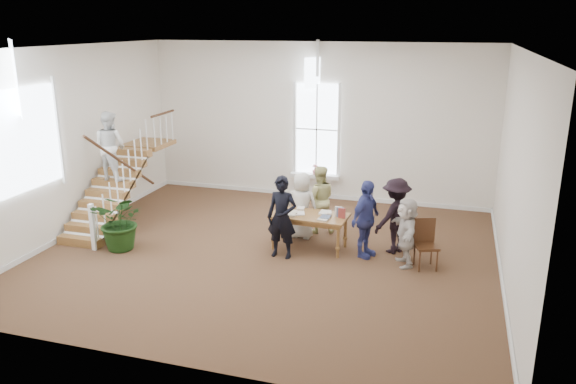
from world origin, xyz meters
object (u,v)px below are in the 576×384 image
(library_table, at_px, (309,218))
(woman_cluster_b, at_px, (396,216))
(person_yellow, at_px, (319,199))
(woman_cluster_c, at_px, (406,232))
(elderly_woman, at_px, (302,206))
(side_chair, at_px, (425,240))
(woman_cluster_a, at_px, (366,219))
(floor_plant, at_px, (121,221))
(police_officer, at_px, (282,217))

(library_table, height_order, woman_cluster_b, woman_cluster_b)
(person_yellow, bearing_deg, woman_cluster_c, 129.34)
(elderly_woman, xyz_separation_m, side_chair, (2.96, -0.88, -0.21))
(person_yellow, xyz_separation_m, side_chair, (2.66, -1.38, -0.25))
(woman_cluster_a, relative_size, floor_plant, 1.28)
(police_officer, height_order, woman_cluster_b, police_officer)
(elderly_woman, bearing_deg, library_table, 122.04)
(person_yellow, xyz_separation_m, floor_plant, (-4.02, -2.40, -0.16))
(woman_cluster_a, bearing_deg, side_chair, -76.07)
(police_officer, distance_m, woman_cluster_b, 2.55)
(woman_cluster_a, relative_size, woman_cluster_b, 1.01)
(police_officer, bearing_deg, person_yellow, 80.27)
(police_officer, distance_m, woman_cluster_a, 1.83)
(floor_plant, xyz_separation_m, side_chair, (6.67, 1.01, -0.09))
(side_chair, bearing_deg, library_table, 152.89)
(person_yellow, relative_size, woman_cluster_b, 0.98)
(woman_cluster_c, bearing_deg, woman_cluster_b, -172.53)
(police_officer, bearing_deg, floor_plant, -166.69)
(elderly_woman, bearing_deg, side_chair, 165.69)
(side_chair, bearing_deg, person_yellow, 131.54)
(elderly_woman, distance_m, woman_cluster_b, 2.27)
(elderly_woman, relative_size, side_chair, 1.52)
(library_table, distance_m, woman_cluster_b, 1.94)
(side_chair, bearing_deg, elderly_woman, 142.41)
(woman_cluster_b, bearing_deg, person_yellow, -72.71)
(person_yellow, distance_m, woman_cluster_a, 1.81)
(person_yellow, height_order, floor_plant, person_yellow)
(library_table, relative_size, floor_plant, 1.30)
(woman_cluster_b, xyz_separation_m, woman_cluster_c, (0.30, -0.65, -0.12))
(library_table, height_order, woman_cluster_a, woman_cluster_a)
(woman_cluster_c, bearing_deg, library_table, -115.16)
(person_yellow, distance_m, floor_plant, 4.68)
(floor_plant, bearing_deg, police_officer, 10.17)
(elderly_woman, distance_m, person_yellow, 0.58)
(library_table, bearing_deg, person_yellow, 95.04)
(elderly_woman, bearing_deg, police_officer, 87.75)
(person_yellow, bearing_deg, woman_cluster_a, 119.56)
(police_officer, bearing_deg, woman_cluster_a, 20.42)
(person_yellow, xyz_separation_m, woman_cluster_b, (1.95, -0.76, 0.02))
(woman_cluster_b, distance_m, floor_plant, 6.19)
(library_table, height_order, person_yellow, person_yellow)
(woman_cluster_b, bearing_deg, floor_plant, -36.13)
(police_officer, height_order, elderly_woman, police_officer)
(woman_cluster_b, bearing_deg, police_officer, -28.59)
(woman_cluster_a, bearing_deg, elderly_woman, 88.50)
(floor_plant, height_order, side_chair, floor_plant)
(police_officer, relative_size, floor_plant, 1.35)
(elderly_woman, relative_size, floor_plant, 1.18)
(person_yellow, height_order, woman_cluster_b, woman_cluster_b)
(elderly_woman, distance_m, floor_plant, 4.17)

